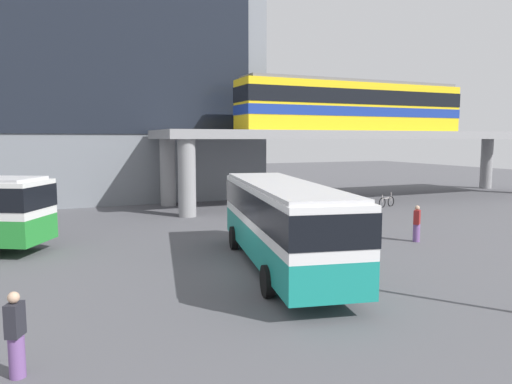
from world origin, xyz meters
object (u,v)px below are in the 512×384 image
object	(u,v)px
pedestrian_by_bike_rack	(16,337)
pedestrian_walking_across	(417,225)
station_building	(50,78)
bicycle_black	(276,216)
bus_main	(282,216)
bicycle_blue	(325,211)
train	(353,106)
bicycle_silver	(387,202)

from	to	relation	value
pedestrian_by_bike_rack	pedestrian_walking_across	bearing A→B (deg)	23.06
pedestrian_by_bike_rack	station_building	bearing A→B (deg)	88.17
station_building	pedestrian_by_bike_rack	xyz separation A→B (m)	(-0.99, -31.13, -8.74)
bicycle_black	pedestrian_walking_across	size ratio (longest dim) A/B	1.04
bus_main	bicycle_blue	world-z (taller)	bus_main
pedestrian_walking_across	station_building	bearing A→B (deg)	122.77
bicycle_black	bicycle_blue	xyz separation A→B (m)	(3.73, 0.76, 0.00)
station_building	train	distance (m)	23.80
station_building	bicycle_silver	distance (m)	27.46
station_building	pedestrian_walking_across	bearing A→B (deg)	-57.23
station_building	bus_main	distance (m)	27.96
bus_main	pedestrian_walking_across	xyz separation A→B (m)	(7.92, 1.72, -1.18)
bicycle_blue	pedestrian_by_bike_rack	bearing A→B (deg)	-137.38
train	bicycle_black	xyz separation A→B (m)	(-9.80, -6.76, -7.02)
train	bicycle_silver	world-z (taller)	train
station_building	pedestrian_by_bike_rack	world-z (taller)	station_building
bus_main	pedestrian_walking_across	distance (m)	8.19
bus_main	bicycle_blue	bearing A→B (deg)	51.38
train	bicycle_black	bearing A→B (deg)	-145.39
bus_main	pedestrian_by_bike_rack	size ratio (longest dim) A/B	6.31
train	bicycle_blue	world-z (taller)	train
bus_main	bicycle_blue	size ratio (longest dim) A/B	6.46
bicycle_blue	pedestrian_walking_across	world-z (taller)	pedestrian_walking_across
train	bus_main	xyz separation A→B (m)	(-13.87, -15.76, -5.39)
station_building	pedestrian_walking_across	distance (m)	29.98
pedestrian_walking_across	bicycle_blue	bearing A→B (deg)	90.90
bicycle_black	pedestrian_walking_across	bearing A→B (deg)	-62.12
train	bicycle_silver	size ratio (longest dim) A/B	10.83
train	pedestrian_walking_across	world-z (taller)	train
bicycle_silver	pedestrian_by_bike_rack	xyz separation A→B (m)	(-22.66, -17.01, 0.49)
bicycle_black	bicycle_blue	distance (m)	3.80
pedestrian_walking_across	bus_main	bearing A→B (deg)	-167.79
station_building	pedestrian_by_bike_rack	bearing A→B (deg)	-91.83
station_building	bicycle_silver	bearing A→B (deg)	-33.09
station_building	bicycle_black	xyz separation A→B (m)	(11.66, -16.81, -9.24)
station_building	train	size ratio (longest dim) A/B	1.69
station_building	bicycle_blue	xyz separation A→B (m)	(15.38, -16.05, -9.24)
bicycle_blue	bicycle_silver	xyz separation A→B (m)	(6.28, 1.94, 0.00)
station_building	bus_main	bearing A→B (deg)	-73.62
bicycle_blue	pedestrian_walking_across	xyz separation A→B (m)	(0.13, -8.05, 0.45)
bus_main	bicycle_silver	world-z (taller)	bus_main
station_building	pedestrian_walking_across	world-z (taller)	station_building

